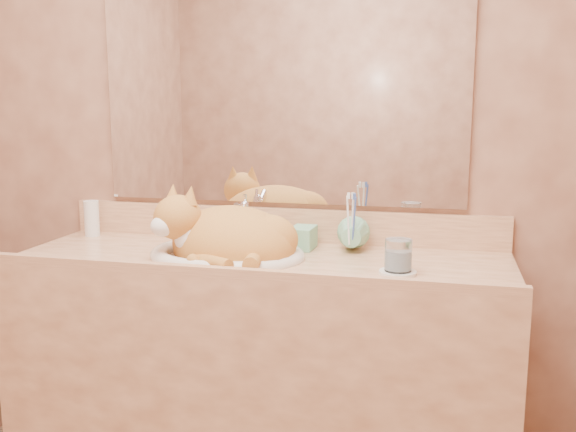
% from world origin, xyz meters
% --- Properties ---
extents(wall_back, '(2.40, 0.02, 2.50)m').
position_xyz_m(wall_back, '(0.00, 1.00, 1.25)').
color(wall_back, brown).
rests_on(wall_back, ground).
extents(vanity_counter, '(1.60, 0.55, 0.85)m').
position_xyz_m(vanity_counter, '(0.00, 0.72, 0.42)').
color(vanity_counter, '#A56D4A').
rests_on(vanity_counter, floor).
extents(mirror, '(1.30, 0.02, 0.80)m').
position_xyz_m(mirror, '(0.00, 0.99, 1.39)').
color(mirror, white).
rests_on(mirror, wall_back).
extents(sink_basin, '(0.50, 0.42, 0.16)m').
position_xyz_m(sink_basin, '(-0.10, 0.70, 0.93)').
color(sink_basin, white).
rests_on(sink_basin, vanity_counter).
extents(faucet, '(0.06, 0.12, 0.16)m').
position_xyz_m(faucet, '(-0.10, 0.90, 0.93)').
color(faucet, white).
rests_on(faucet, vanity_counter).
extents(cat, '(0.54, 0.49, 0.24)m').
position_xyz_m(cat, '(-0.11, 0.69, 0.93)').
color(cat, '#B56E29').
rests_on(cat, sink_basin).
extents(soap_dispenser, '(0.08, 0.08, 0.17)m').
position_xyz_m(soap_dispenser, '(0.11, 0.82, 0.93)').
color(soap_dispenser, '#77BF94').
rests_on(soap_dispenser, vanity_counter).
extents(toothbrush_cup, '(0.12, 0.12, 0.10)m').
position_xyz_m(toothbrush_cup, '(0.28, 0.83, 0.90)').
color(toothbrush_cup, '#77BF94').
rests_on(toothbrush_cup, vanity_counter).
extents(toothbrushes, '(0.03, 0.03, 0.21)m').
position_xyz_m(toothbrushes, '(0.28, 0.83, 0.97)').
color(toothbrushes, white).
rests_on(toothbrushes, toothbrush_cup).
extents(saucer, '(0.11, 0.11, 0.01)m').
position_xyz_m(saucer, '(0.45, 0.62, 0.85)').
color(saucer, white).
rests_on(saucer, vanity_counter).
extents(water_glass, '(0.08, 0.08, 0.09)m').
position_xyz_m(water_glass, '(0.45, 0.62, 0.91)').
color(water_glass, white).
rests_on(water_glass, saucer).
extents(lotion_bottle, '(0.06, 0.06, 0.13)m').
position_xyz_m(lotion_bottle, '(-0.71, 0.90, 0.92)').
color(lotion_bottle, white).
rests_on(lotion_bottle, vanity_counter).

